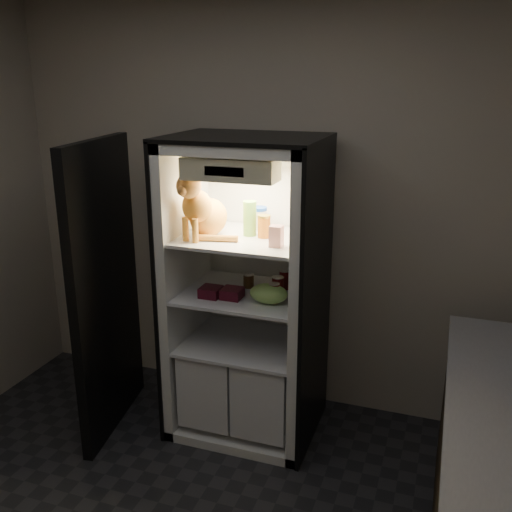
{
  "coord_description": "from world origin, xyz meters",
  "views": [
    {
      "loc": [
        1.13,
        -1.71,
        2.19
      ],
      "look_at": [
        0.07,
        1.32,
        1.18
      ],
      "focal_mm": 40.0,
      "sensor_mm": 36.0,
      "label": 1
    }
  ],
  "objects_px": {
    "parmesan_shaker": "(250,218)",
    "salsa_jar": "(264,226)",
    "cream_carton": "(276,236)",
    "soda_can_c": "(274,293)",
    "tabby_cat": "(203,210)",
    "condiment_jar": "(249,280)",
    "berry_box_left": "(211,292)",
    "mayo_tub": "(259,218)",
    "soda_can_a": "(284,280)",
    "soda_can_b": "(278,287)",
    "berry_box_right": "(232,293)",
    "refrigerator": "(248,311)",
    "grape_bag": "(269,294)",
    "pepper_jar": "(302,219)"
  },
  "relations": [
    {
      "from": "salsa_jar",
      "to": "soda_can_c",
      "type": "height_order",
      "value": "salsa_jar"
    },
    {
      "from": "parmesan_shaker",
      "to": "soda_can_c",
      "type": "relative_size",
      "value": 1.78
    },
    {
      "from": "parmesan_shaker",
      "to": "cream_carton",
      "type": "bearing_deg",
      "value": -37.92
    },
    {
      "from": "pepper_jar",
      "to": "berry_box_right",
      "type": "height_order",
      "value": "pepper_jar"
    },
    {
      "from": "tabby_cat",
      "to": "salsa_jar",
      "type": "height_order",
      "value": "tabby_cat"
    },
    {
      "from": "soda_can_a",
      "to": "mayo_tub",
      "type": "bearing_deg",
      "value": 164.3
    },
    {
      "from": "tabby_cat",
      "to": "soda_can_b",
      "type": "height_order",
      "value": "tabby_cat"
    },
    {
      "from": "soda_can_c",
      "to": "berry_box_left",
      "type": "relative_size",
      "value": 0.97
    },
    {
      "from": "salsa_jar",
      "to": "soda_can_c",
      "type": "distance_m",
      "value": 0.39
    },
    {
      "from": "salsa_jar",
      "to": "condiment_jar",
      "type": "relative_size",
      "value": 1.47
    },
    {
      "from": "soda_can_b",
      "to": "berry_box_right",
      "type": "distance_m",
      "value": 0.27
    },
    {
      "from": "cream_carton",
      "to": "condiment_jar",
      "type": "height_order",
      "value": "cream_carton"
    },
    {
      "from": "parmesan_shaker",
      "to": "mayo_tub",
      "type": "xyz_separation_m",
      "value": [
        0.01,
        0.15,
        -0.03
      ]
    },
    {
      "from": "mayo_tub",
      "to": "soda_can_b",
      "type": "distance_m",
      "value": 0.45
    },
    {
      "from": "parmesan_shaker",
      "to": "berry_box_left",
      "type": "height_order",
      "value": "parmesan_shaker"
    },
    {
      "from": "mayo_tub",
      "to": "parmesan_shaker",
      "type": "bearing_deg",
      "value": -92.77
    },
    {
      "from": "refrigerator",
      "to": "pepper_jar",
      "type": "bearing_deg",
      "value": 11.81
    },
    {
      "from": "parmesan_shaker",
      "to": "tabby_cat",
      "type": "bearing_deg",
      "value": -153.41
    },
    {
      "from": "mayo_tub",
      "to": "soda_can_b",
      "type": "relative_size",
      "value": 1.08
    },
    {
      "from": "parmesan_shaker",
      "to": "berry_box_left",
      "type": "xyz_separation_m",
      "value": [
        -0.19,
        -0.17,
        -0.42
      ]
    },
    {
      "from": "parmesan_shaker",
      "to": "salsa_jar",
      "type": "xyz_separation_m",
      "value": [
        0.09,
        -0.02,
        -0.04
      ]
    },
    {
      "from": "mayo_tub",
      "to": "pepper_jar",
      "type": "height_order",
      "value": "pepper_jar"
    },
    {
      "from": "soda_can_c",
      "to": "berry_box_right",
      "type": "height_order",
      "value": "soda_can_c"
    },
    {
      "from": "refrigerator",
      "to": "berry_box_right",
      "type": "xyz_separation_m",
      "value": [
        -0.04,
        -0.18,
        0.18
      ]
    },
    {
      "from": "salsa_jar",
      "to": "berry_box_left",
      "type": "relative_size",
      "value": 1.12
    },
    {
      "from": "tabby_cat",
      "to": "soda_can_c",
      "type": "relative_size",
      "value": 3.7
    },
    {
      "from": "parmesan_shaker",
      "to": "soda_can_a",
      "type": "relative_size",
      "value": 1.72
    },
    {
      "from": "tabby_cat",
      "to": "condiment_jar",
      "type": "bearing_deg",
      "value": 49.98
    },
    {
      "from": "salsa_jar",
      "to": "tabby_cat",
      "type": "bearing_deg",
      "value": -162.46
    },
    {
      "from": "tabby_cat",
      "to": "berry_box_right",
      "type": "bearing_deg",
      "value": 2.62
    },
    {
      "from": "parmesan_shaker",
      "to": "berry_box_left",
      "type": "relative_size",
      "value": 1.73
    },
    {
      "from": "cream_carton",
      "to": "soda_can_c",
      "type": "relative_size",
      "value": 1.02
    },
    {
      "from": "soda_can_b",
      "to": "condiment_jar",
      "type": "xyz_separation_m",
      "value": [
        -0.22,
        0.11,
        -0.02
      ]
    },
    {
      "from": "refrigerator",
      "to": "berry_box_left",
      "type": "relative_size",
      "value": 15.78
    },
    {
      "from": "refrigerator",
      "to": "soda_can_a",
      "type": "bearing_deg",
      "value": 18.3
    },
    {
      "from": "soda_can_c",
      "to": "berry_box_left",
      "type": "distance_m",
      "value": 0.39
    },
    {
      "from": "grape_bag",
      "to": "berry_box_left",
      "type": "distance_m",
      "value": 0.36
    },
    {
      "from": "parmesan_shaker",
      "to": "mayo_tub",
      "type": "bearing_deg",
      "value": 87.23
    },
    {
      "from": "parmesan_shaker",
      "to": "berry_box_right",
      "type": "relative_size",
      "value": 1.73
    },
    {
      "from": "tabby_cat",
      "to": "soda_can_a",
      "type": "bearing_deg",
      "value": 38.32
    },
    {
      "from": "tabby_cat",
      "to": "parmesan_shaker",
      "type": "height_order",
      "value": "tabby_cat"
    },
    {
      "from": "soda_can_b",
      "to": "grape_bag",
      "type": "height_order",
      "value": "soda_can_b"
    },
    {
      "from": "tabby_cat",
      "to": "grape_bag",
      "type": "relative_size",
      "value": 1.91
    },
    {
      "from": "tabby_cat",
      "to": "cream_carton",
      "type": "bearing_deg",
      "value": 6.25
    },
    {
      "from": "parmesan_shaker",
      "to": "pepper_jar",
      "type": "bearing_deg",
      "value": 17.04
    },
    {
      "from": "refrigerator",
      "to": "mayo_tub",
      "type": "height_order",
      "value": "refrigerator"
    },
    {
      "from": "salsa_jar",
      "to": "condiment_jar",
      "type": "bearing_deg",
      "value": 151.84
    },
    {
      "from": "grape_bag",
      "to": "berry_box_left",
      "type": "relative_size",
      "value": 1.88
    },
    {
      "from": "cream_carton",
      "to": "soda_can_a",
      "type": "distance_m",
      "value": 0.44
    },
    {
      "from": "soda_can_b",
      "to": "berry_box_left",
      "type": "height_order",
      "value": "soda_can_b"
    }
  ]
}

